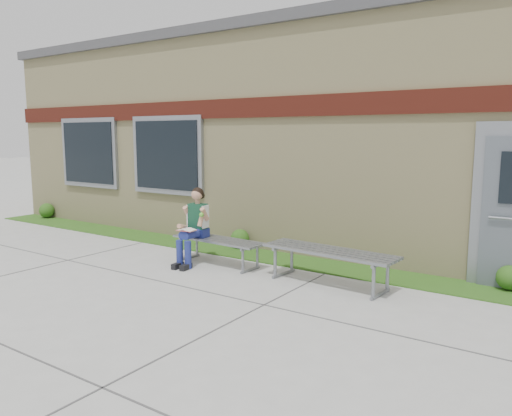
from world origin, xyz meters
The scene contains 9 objects.
ground centered at (0.00, 0.00, 0.00)m, with size 80.00×80.00×0.00m, color #9E9E99.
grass_strip centered at (0.00, 2.60, 0.01)m, with size 16.00×0.80×0.02m, color #274813.
school_building centered at (0.00, 5.99, 2.10)m, with size 16.20×6.22×4.20m.
bench_left centered at (-0.71, 1.73, 0.33)m, with size 1.68×0.55×0.43m.
bench_right centered at (1.29, 1.73, 0.39)m, with size 2.00×0.69×0.51m.
girl centered at (-1.07, 1.55, 0.66)m, with size 0.47×0.76×1.26m.
shrub_west centered at (-7.16, 2.85, 0.21)m, with size 0.37×0.37×0.37m, color #274813.
shrub_mid centered at (-1.08, 2.85, 0.20)m, with size 0.35×0.35×0.35m, color #274813.
shrub_east centered at (3.46, 2.85, 0.19)m, with size 0.34×0.34×0.34m, color #274813.
Camera 1 is at (4.29, -4.53, 2.12)m, focal length 35.00 mm.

